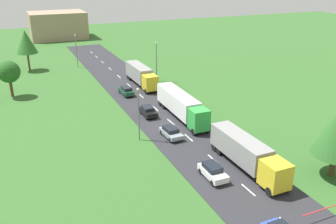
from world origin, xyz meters
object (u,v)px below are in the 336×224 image
Objects in this scene: car_fourth at (148,111)px; tree_birch at (9,72)px; truck_third at (141,75)px; lamppost_second at (139,111)px; tree_maple at (26,42)px; car_third at (171,132)px; distant_building at (58,25)px; lamppost_fourth at (76,49)px; car_second at (213,171)px; truck_lead at (247,153)px; barrier_gate at (333,209)px; car_fifth at (126,91)px; truck_second at (181,105)px; lamppost_third at (156,60)px.

car_fourth is 27.06m from tree_birch.
lamppost_second is at bearing -110.35° from truck_third.
truck_third is at bearing -47.02° from tree_maple.
car_third is 0.23× the size of distant_building.
lamppost_second is 0.95× the size of lamppost_fourth.
lamppost_second is at bearing 108.37° from car_second.
truck_lead is 12.03m from car_third.
barrier_gate is at bearing -86.93° from truck_third.
distant_building is (12.28, 40.63, -2.24)m from tree_maple.
car_fifth is 20.91m from tree_birch.
truck_third is at bearing 82.74° from car_second.
distant_building is (-2.61, 66.32, 3.43)m from car_fifth.
car_fourth is at bearing -88.04° from distant_building.
lamppost_fourth is (-8.87, 19.37, 2.15)m from truck_third.
distant_building is at bearing 91.83° from car_third.
truck_lead is at bearing -70.97° from tree_maple.
truck_lead is 0.69× the size of distant_building.
lamppost_fourth is (-11.34, 65.22, 3.62)m from barrier_gate.
car_second is 0.22× the size of distant_building.
distant_building reaches higher than car_third.
truck_second is 80.48m from distant_building.
tree_birch reaches higher than truck_lead.
tree_birch is at bearing 121.79° from truck_lead.
car_third is at bearing -54.66° from tree_birch.
truck_second is at bearing 95.48° from barrier_gate.
car_second is 0.92× the size of car_fifth.
tree_birch reaches higher than truck_third.
distant_building is at bearing 95.15° from barrier_gate.
tree_maple is (-19.34, 39.51, 4.37)m from truck_second.
truck_third is 6.76m from car_fifth.
car_fourth is at bearing -116.06° from lamppost_third.
truck_third is (0.15, 18.59, -0.01)m from truck_second.
car_second is 0.96× the size of car_third.
tree_maple is (-21.96, 66.77, 5.85)m from barrier_gate.
lamppost_second is 42.76m from lamppost_fourth.
car_fifth is at bearing -87.75° from distant_building.
lamppost_second reaches higher than car_fifth.
tree_birch is 18.75m from tree_maple.
barrier_gate is 0.26× the size of distant_building.
truck_second is 14.58m from car_fifth.
lamppost_third is at bearing -3.01° from tree_birch.
truck_second is 3.47× the size of car_third.
lamppost_second is 0.41× the size of distant_building.
car_third is 5.47m from lamppost_second.
car_third is 0.50× the size of lamppost_third.
lamppost_fourth is (-4.27, 24.14, 3.44)m from car_fifth.
car_second is 1.00× the size of car_fourth.
car_third is 0.96× the size of car_fifth.
truck_second is 17.80m from car_second.
tree_maple reaches higher than lamppost_fourth.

